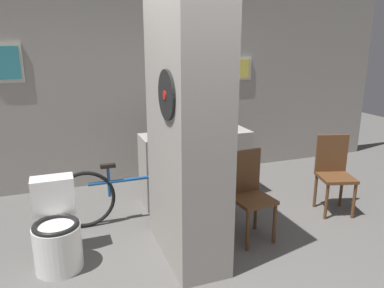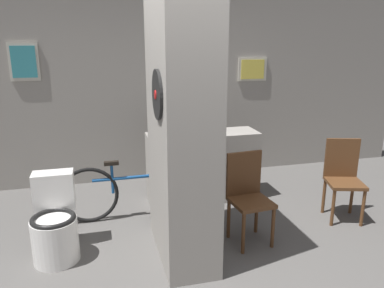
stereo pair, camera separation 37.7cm
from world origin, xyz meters
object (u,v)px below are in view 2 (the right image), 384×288
(toilet, at_px, (55,225))
(bottle_tall, at_px, (198,126))
(chair_by_doorway, at_px, (343,176))
(chair_near_pillar, at_px, (248,194))
(bicycle, at_px, (137,189))

(toilet, height_order, bottle_tall, bottle_tall)
(chair_by_doorway, bearing_deg, bottle_tall, 166.35)
(bottle_tall, bearing_deg, chair_near_pillar, -77.56)
(bottle_tall, bearing_deg, chair_by_doorway, -30.04)
(chair_by_doorway, bearing_deg, chair_near_pillar, -154.14)
(toilet, relative_size, chair_near_pillar, 0.85)
(toilet, distance_m, bicycle, 1.03)
(toilet, bearing_deg, bicycle, 37.47)
(chair_by_doorway, xyz_separation_m, bottle_tall, (-1.47, 0.85, 0.47))
(bicycle, bearing_deg, toilet, -142.53)
(chair_near_pillar, xyz_separation_m, bicycle, (-1.02, 0.78, -0.16))
(chair_near_pillar, distance_m, bicycle, 1.29)
(chair_near_pillar, xyz_separation_m, bottle_tall, (-0.23, 1.05, 0.47))
(toilet, bearing_deg, bottle_tall, 29.43)
(chair_by_doorway, xyz_separation_m, bicycle, (-2.25, 0.57, -0.16))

